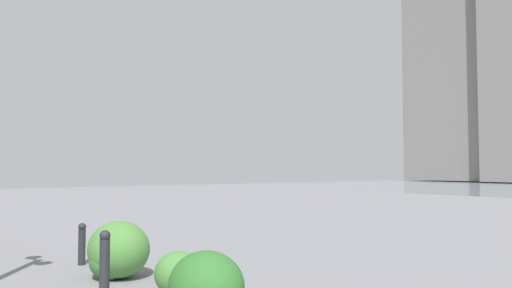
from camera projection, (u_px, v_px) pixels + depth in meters
The scene contains 7 objects.
building_highrise at pixel (466, 42), 69.33m from camera, with size 13.52×10.54×38.39m.
bollard_near at pixel (105, 267), 5.90m from camera, with size 0.13×0.13×0.90m.
bollard_mid at pixel (82, 243), 8.44m from camera, with size 0.13×0.13×0.71m.
shrub_low at pixel (178, 274), 6.37m from camera, with size 0.67×0.60×0.57m.
shrub_round at pixel (110, 260), 7.33m from camera, with size 0.66×0.59×0.56m.
shrub_wide at pixel (119, 250), 7.43m from camera, with size 1.00×0.90×0.85m.
shrub_tall at pixel (206, 286), 5.33m from camera, with size 0.88×0.80×0.75m.
Camera 1 is at (-1.52, 1.69, 1.64)m, focal length 34.87 mm.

